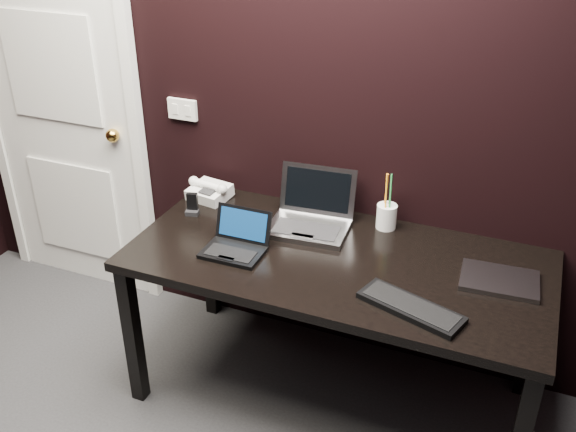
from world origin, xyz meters
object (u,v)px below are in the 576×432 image
at_px(door, 60,106).
at_px(netbook, 236,244).
at_px(desk_phone, 209,191).
at_px(closed_laptop, 499,280).
at_px(pen_cup, 387,215).
at_px(ext_keyboard, 411,307).
at_px(desk, 336,273).
at_px(silver_laptop, 311,218).
at_px(mobile_phone, 192,206).

distance_m(door, netbook, 1.37).
bearing_deg(desk_phone, closed_laptop, -8.36).
height_order(door, netbook, door).
height_order(door, pen_cup, door).
relative_size(closed_laptop, desk_phone, 1.36).
relative_size(door, netbook, 8.66).
height_order(netbook, ext_keyboard, netbook).
distance_m(desk, desk_phone, 0.78).
relative_size(netbook, pen_cup, 0.96).
distance_m(ext_keyboard, desk_phone, 1.20).
height_order(silver_laptop, desk_phone, silver_laptop).
distance_m(silver_laptop, closed_laptop, 0.83).
xyz_separation_m(silver_laptop, ext_keyboard, (0.54, -0.43, -0.03)).
distance_m(closed_laptop, desk_phone, 1.37).
bearing_deg(desk_phone, door, 173.02).
bearing_deg(netbook, ext_keyboard, -9.13).
height_order(ext_keyboard, mobile_phone, mobile_phone).
relative_size(ext_keyboard, desk_phone, 1.83).
bearing_deg(ext_keyboard, door, 163.04).
bearing_deg(desk, ext_keyboard, -33.58).
bearing_deg(door, netbook, -21.43).
xyz_separation_m(closed_laptop, mobile_phone, (-1.36, 0.04, 0.03)).
distance_m(desk, pen_cup, 0.36).
relative_size(silver_laptop, closed_laptop, 1.21).
distance_m(desk, ext_keyboard, 0.44).
bearing_deg(ext_keyboard, netbook, 170.87).
relative_size(ext_keyboard, mobile_phone, 4.05).
distance_m(desk_phone, pen_cup, 0.85).
bearing_deg(silver_laptop, mobile_phone, -170.38).
height_order(ext_keyboard, desk_phone, desk_phone).
xyz_separation_m(desk, desk_phone, (-0.73, 0.26, 0.12)).
relative_size(desk, desk_phone, 7.66).
relative_size(door, desk_phone, 9.65).
xyz_separation_m(desk_phone, mobile_phone, (0.00, -0.16, -0.00)).
relative_size(desk, ext_keyboard, 4.19).
xyz_separation_m(silver_laptop, closed_laptop, (0.82, -0.13, -0.03)).
distance_m(netbook, desk_phone, 0.50).
height_order(closed_laptop, mobile_phone, mobile_phone).
bearing_deg(pen_cup, desk_phone, -176.69).
xyz_separation_m(silver_laptop, pen_cup, (0.31, 0.12, 0.02)).
distance_m(ext_keyboard, mobile_phone, 1.14).
height_order(silver_laptop, ext_keyboard, silver_laptop).
xyz_separation_m(mobile_phone, pen_cup, (0.85, 0.21, 0.02)).
height_order(closed_laptop, pen_cup, pen_cup).
distance_m(desk, netbook, 0.43).
bearing_deg(netbook, desk, 15.96).
distance_m(ext_keyboard, closed_laptop, 0.41).
bearing_deg(ext_keyboard, silver_laptop, 141.78).
xyz_separation_m(door, closed_laptop, (2.28, -0.31, -0.29)).
relative_size(closed_laptop, pen_cup, 1.17).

